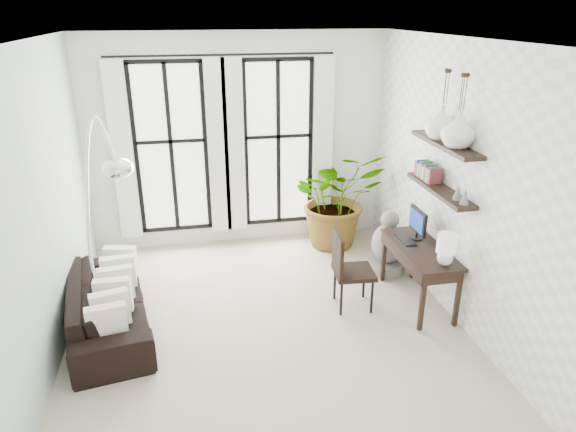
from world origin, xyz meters
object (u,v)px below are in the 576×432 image
object	(u,v)px
sofa	(108,305)
desk_chair	(347,266)
buddha	(388,246)
plant	(336,198)
desk	(422,253)
arc_lamp	(104,199)

from	to	relation	value
sofa	desk_chair	xyz separation A→B (m)	(2.84, -0.10, 0.26)
buddha	plant	bearing A→B (deg)	113.66
sofa	plant	xyz separation A→B (m)	(3.23, 1.72, 0.47)
desk	buddha	world-z (taller)	desk
desk_chair	plant	bearing A→B (deg)	82.22
plant	arc_lamp	distance (m)	3.63
sofa	plant	bearing A→B (deg)	-71.36
sofa	desk	size ratio (longest dim) A/B	1.63
desk_chair	buddha	world-z (taller)	desk_chair
buddha	arc_lamp	bearing A→B (deg)	-169.67
sofa	desk	xyz separation A→B (m)	(3.75, -0.22, 0.41)
sofa	buddha	world-z (taller)	buddha
sofa	buddha	xyz separation A→B (m)	(3.68, 0.68, 0.08)
plant	arc_lamp	bearing A→B (deg)	-151.51
plant	buddha	bearing A→B (deg)	-66.34
sofa	arc_lamp	xyz separation A→B (m)	(0.12, 0.03, 1.28)
desk	arc_lamp	distance (m)	3.74
desk_chair	buddha	distance (m)	1.17
plant	buddha	distance (m)	1.20
desk	sofa	bearing A→B (deg)	176.59
desk	desk_chair	distance (m)	0.93
desk_chair	arc_lamp	distance (m)	2.90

